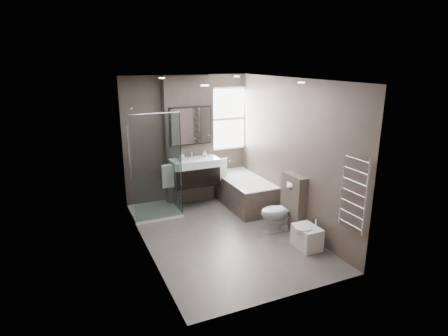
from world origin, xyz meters
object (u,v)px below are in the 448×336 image
bathtub (244,190)px  toilet (279,212)px  bidet (307,237)px  vanity (195,172)px

bathtub → toilet: size_ratio=2.35×
bathtub → bidet: (0.09, -2.04, -0.12)m
bathtub → toilet: (0.05, -1.29, 0.02)m
vanity → bidet: 2.63m
bidet → toilet: bearing=93.5°
bidet → vanity: bearing=113.3°
toilet → bidet: 0.76m
vanity → bathtub: bearing=-19.4°
vanity → bidet: bearing=-66.7°
vanity → bidet: (1.01, -2.36, -0.55)m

